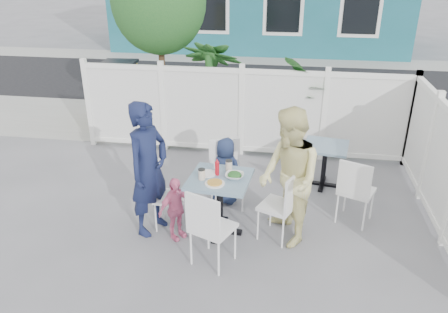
# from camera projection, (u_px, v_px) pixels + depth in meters

# --- Properties ---
(ground) EXTENTS (80.00, 80.00, 0.00)m
(ground) POSITION_uv_depth(u_px,v_px,m) (212.00, 224.00, 6.02)
(ground) COLOR slate
(near_sidewalk) EXTENTS (24.00, 2.60, 0.01)m
(near_sidewalk) POSITION_uv_depth(u_px,v_px,m) (244.00, 127.00, 9.43)
(near_sidewalk) COLOR gray
(near_sidewalk) RESTS_ON ground
(street) EXTENTS (24.00, 5.00, 0.01)m
(street) POSITION_uv_depth(u_px,v_px,m) (259.00, 83.00, 12.75)
(street) COLOR black
(street) RESTS_ON ground
(far_sidewalk) EXTENTS (24.00, 1.60, 0.01)m
(far_sidewalk) POSITION_uv_depth(u_px,v_px,m) (266.00, 60.00, 15.53)
(far_sidewalk) COLOR gray
(far_sidewalk) RESTS_ON ground
(fence_back) EXTENTS (5.86, 0.08, 1.60)m
(fence_back) POSITION_uv_depth(u_px,v_px,m) (241.00, 114.00, 7.83)
(fence_back) COLOR white
(fence_back) RESTS_ON ground
(fence_right) EXTENTS (0.08, 3.66, 1.60)m
(fence_right) POSITION_uv_depth(u_px,v_px,m) (441.00, 169.00, 5.80)
(fence_right) COLOR white
(fence_right) RESTS_ON ground
(tree) EXTENTS (1.80, 1.62, 3.59)m
(tree) POSITION_uv_depth(u_px,v_px,m) (158.00, 1.00, 8.13)
(tree) COLOR #382316
(tree) RESTS_ON ground
(utility_cabinet) EXTENTS (0.69, 0.52, 1.23)m
(utility_cabinet) POSITION_uv_depth(u_px,v_px,m) (122.00, 91.00, 9.75)
(utility_cabinet) COLOR gold
(utility_cabinet) RESTS_ON ground
(potted_shrub_a) EXTENTS (1.20, 1.20, 1.97)m
(potted_shrub_a) POSITION_uv_depth(u_px,v_px,m) (214.00, 91.00, 8.47)
(potted_shrub_a) COLOR #18491E
(potted_shrub_a) RESTS_ON ground
(potted_shrub_b) EXTENTS (1.62, 1.78, 1.71)m
(potted_shrub_b) POSITION_uv_depth(u_px,v_px,m) (318.00, 104.00, 8.15)
(potted_shrub_b) COLOR #18491E
(potted_shrub_b) RESTS_ON ground
(main_table) EXTENTS (0.83, 0.83, 0.81)m
(main_table) POSITION_uv_depth(u_px,v_px,m) (220.00, 190.00, 5.60)
(main_table) COLOR #466278
(main_table) RESTS_ON ground
(spare_table) EXTENTS (0.76, 0.76, 0.70)m
(spare_table) POSITION_uv_depth(u_px,v_px,m) (325.00, 154.00, 6.81)
(spare_table) COLOR #466278
(spare_table) RESTS_ON ground
(chair_left) EXTENTS (0.40, 0.41, 0.91)m
(chair_left) POSITION_uv_depth(u_px,v_px,m) (165.00, 191.00, 5.77)
(chair_left) COLOR white
(chair_left) RESTS_ON ground
(chair_right) EXTENTS (0.55, 0.56, 0.95)m
(chair_right) POSITION_uv_depth(u_px,v_px,m) (284.00, 202.00, 5.48)
(chair_right) COLOR white
(chair_right) RESTS_ON ground
(chair_back) EXTENTS (0.57, 0.56, 0.99)m
(chair_back) POSITION_uv_depth(u_px,v_px,m) (226.00, 169.00, 6.27)
(chair_back) COLOR white
(chair_back) RESTS_ON ground
(chair_near) EXTENTS (0.59, 0.58, 0.99)m
(chair_near) POSITION_uv_depth(u_px,v_px,m) (209.00, 224.00, 4.97)
(chair_near) COLOR white
(chair_near) RESTS_ON ground
(chair_spare) EXTENTS (0.57, 0.56, 0.96)m
(chair_spare) POSITION_uv_depth(u_px,v_px,m) (355.00, 188.00, 5.79)
(chair_spare) COLOR white
(chair_spare) RESTS_ON ground
(man) EXTENTS (0.64, 0.77, 1.79)m
(man) POSITION_uv_depth(u_px,v_px,m) (149.00, 169.00, 5.54)
(man) COLOR #141A3B
(man) RESTS_ON ground
(woman) EXTENTS (0.96, 1.05, 1.77)m
(woman) POSITION_uv_depth(u_px,v_px,m) (289.00, 178.00, 5.34)
(woman) COLOR #DBCC45
(woman) RESTS_ON ground
(boy) EXTENTS (0.56, 0.44, 1.02)m
(boy) POSITION_uv_depth(u_px,v_px,m) (225.00, 171.00, 6.36)
(boy) COLOR #1C2849
(boy) RESTS_ON ground
(toddler) EXTENTS (0.47, 0.53, 0.86)m
(toddler) POSITION_uv_depth(u_px,v_px,m) (175.00, 209.00, 5.55)
(toddler) COLOR pink
(toddler) RESTS_ON ground
(plate_main) EXTENTS (0.25, 0.25, 0.02)m
(plate_main) POSITION_uv_depth(u_px,v_px,m) (215.00, 184.00, 5.36)
(plate_main) COLOR white
(plate_main) RESTS_ON main_table
(plate_side) EXTENTS (0.23, 0.23, 0.02)m
(plate_side) POSITION_uv_depth(u_px,v_px,m) (207.00, 174.00, 5.60)
(plate_side) COLOR white
(plate_side) RESTS_ON main_table
(salad_bowl) EXTENTS (0.23, 0.23, 0.06)m
(salad_bowl) POSITION_uv_depth(u_px,v_px,m) (235.00, 176.00, 5.50)
(salad_bowl) COLOR white
(salad_bowl) RESTS_ON main_table
(coffee_cup_a) EXTENTS (0.09, 0.09, 0.13)m
(coffee_cup_a) POSITION_uv_depth(u_px,v_px,m) (202.00, 175.00, 5.45)
(coffee_cup_a) COLOR beige
(coffee_cup_a) RESTS_ON main_table
(coffee_cup_b) EXTENTS (0.09, 0.09, 0.13)m
(coffee_cup_b) POSITION_uv_depth(u_px,v_px,m) (229.00, 166.00, 5.69)
(coffee_cup_b) COLOR beige
(coffee_cup_b) RESTS_ON main_table
(ketchup_bottle) EXTENTS (0.06, 0.06, 0.18)m
(ketchup_bottle) POSITION_uv_depth(u_px,v_px,m) (217.00, 168.00, 5.55)
(ketchup_bottle) COLOR #B90C19
(ketchup_bottle) RESTS_ON main_table
(salt_shaker) EXTENTS (0.03, 0.03, 0.06)m
(salt_shaker) POSITION_uv_depth(u_px,v_px,m) (215.00, 166.00, 5.75)
(salt_shaker) COLOR white
(salt_shaker) RESTS_ON main_table
(pepper_shaker) EXTENTS (0.03, 0.03, 0.07)m
(pepper_shaker) POSITION_uv_depth(u_px,v_px,m) (217.00, 166.00, 5.75)
(pepper_shaker) COLOR black
(pepper_shaker) RESTS_ON main_table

